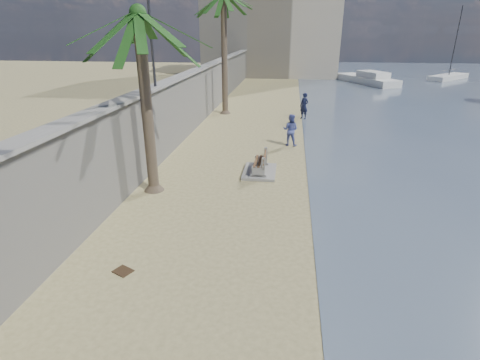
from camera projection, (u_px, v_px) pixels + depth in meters
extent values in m
cube|color=gray|center=(196.00, 98.00, 25.27)|extent=(0.45, 70.00, 3.50)
cube|color=gray|center=(195.00, 70.00, 24.59)|extent=(0.80, 70.00, 0.12)
cube|color=#B7AA93|center=(272.00, 22.00, 52.34)|extent=(18.00, 12.00, 14.00)
cube|color=gray|center=(260.00, 172.00, 16.96)|extent=(1.45, 2.13, 0.12)
cylinder|color=brown|center=(147.00, 109.00, 13.91)|extent=(0.42, 0.42, 6.56)
cylinder|color=brown|center=(224.00, 57.00, 27.46)|extent=(0.44, 0.44, 8.32)
cylinder|color=#2D2D33|center=(150.00, 28.00, 16.27)|extent=(0.12, 0.12, 5.00)
imported|color=#141937|center=(304.00, 104.00, 26.85)|extent=(0.93, 0.90, 2.14)
imported|color=#515BA8|center=(291.00, 128.00, 20.65)|extent=(1.09, 0.93, 1.95)
cube|color=silver|center=(448.00, 77.00, 48.75)|extent=(6.70, 6.99, 0.70)
cylinder|color=#2D2D33|center=(456.00, 42.00, 47.11)|extent=(0.12, 0.12, 8.29)
cube|color=#382616|center=(123.00, 271.00, 10.04)|extent=(0.59, 0.55, 0.03)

